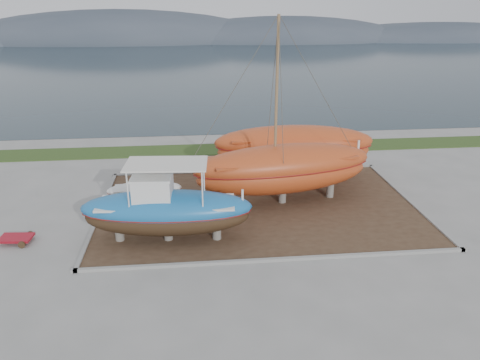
{
  "coord_description": "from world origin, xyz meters",
  "views": [
    {
      "loc": [
        -3.65,
        -20.75,
        11.34
      ],
      "look_at": [
        -1.09,
        4.0,
        1.75
      ],
      "focal_mm": 35.0,
      "sensor_mm": 36.0,
      "label": 1
    }
  ],
  "objects_px": {
    "blue_caique": "(166,202)",
    "orange_bare_hull": "(294,153)",
    "red_trailer": "(16,240)",
    "orange_sailboat": "(285,115)",
    "white_dinghy": "(145,194)"
  },
  "relations": [
    {
      "from": "blue_caique",
      "to": "orange_bare_hull",
      "type": "height_order",
      "value": "blue_caique"
    },
    {
      "from": "white_dinghy",
      "to": "blue_caique",
      "type": "bearing_deg",
      "value": -74.72
    },
    {
      "from": "orange_sailboat",
      "to": "orange_bare_hull",
      "type": "distance_m",
      "value": 5.62
    },
    {
      "from": "white_dinghy",
      "to": "red_trailer",
      "type": "bearing_deg",
      "value": -149.41
    },
    {
      "from": "white_dinghy",
      "to": "red_trailer",
      "type": "relative_size",
      "value": 1.85
    },
    {
      "from": "blue_caique",
      "to": "red_trailer",
      "type": "xyz_separation_m",
      "value": [
        -7.55,
        0.51,
        -1.93
      ]
    },
    {
      "from": "blue_caique",
      "to": "red_trailer",
      "type": "height_order",
      "value": "blue_caique"
    },
    {
      "from": "orange_sailboat",
      "to": "white_dinghy",
      "type": "bearing_deg",
      "value": 166.61
    },
    {
      "from": "orange_sailboat",
      "to": "red_trailer",
      "type": "height_order",
      "value": "orange_sailboat"
    },
    {
      "from": "orange_sailboat",
      "to": "red_trailer",
      "type": "xyz_separation_m",
      "value": [
        -14.13,
        -3.5,
        -5.2
      ]
    },
    {
      "from": "white_dinghy",
      "to": "orange_bare_hull",
      "type": "relative_size",
      "value": 0.41
    },
    {
      "from": "blue_caique",
      "to": "white_dinghy",
      "type": "height_order",
      "value": "blue_caique"
    },
    {
      "from": "orange_bare_hull",
      "to": "red_trailer",
      "type": "xyz_separation_m",
      "value": [
        -15.63,
        -7.58,
        -1.63
      ]
    },
    {
      "from": "blue_caique",
      "to": "orange_bare_hull",
      "type": "relative_size",
      "value": 0.79
    },
    {
      "from": "white_dinghy",
      "to": "orange_sailboat",
      "type": "distance_m",
      "value": 9.37
    }
  ]
}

